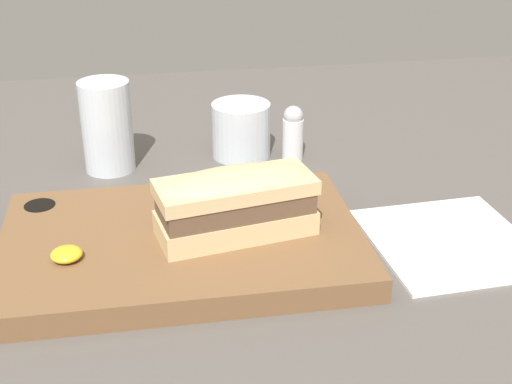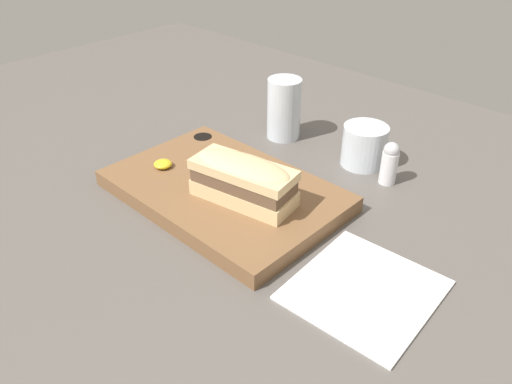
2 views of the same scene
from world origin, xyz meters
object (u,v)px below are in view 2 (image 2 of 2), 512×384
(serving_board, at_px, (224,190))
(water_glass, at_px, (284,113))
(wine_glass, at_px, (364,147))
(sandwich, at_px, (243,179))
(napkin, at_px, (364,290))
(salt_shaker, at_px, (390,163))

(serving_board, xyz_separation_m, water_glass, (-0.07, 0.23, 0.04))
(wine_glass, bearing_deg, water_glass, -175.02)
(sandwich, bearing_deg, wine_glass, 80.19)
(wine_glass, distance_m, napkin, 0.33)
(wine_glass, bearing_deg, serving_board, -112.07)
(sandwich, xyz_separation_m, napkin, (0.23, -0.01, -0.06))
(sandwich, bearing_deg, salt_shaker, 64.61)
(sandwich, height_order, salt_shaker, sandwich)
(sandwich, xyz_separation_m, wine_glass, (0.04, 0.26, -0.03))
(serving_board, bearing_deg, napkin, -5.03)
(serving_board, xyz_separation_m, napkin, (0.28, -0.02, -0.01))
(sandwich, bearing_deg, serving_board, 169.30)
(serving_board, height_order, salt_shaker, salt_shaker)
(water_glass, height_order, wine_glass, water_glass)
(napkin, distance_m, salt_shaker, 0.27)
(wine_glass, xyz_separation_m, salt_shaker, (0.07, -0.02, 0.00))
(napkin, bearing_deg, serving_board, 174.97)
(serving_board, xyz_separation_m, sandwich, (0.06, -0.01, 0.05))
(serving_board, bearing_deg, sandwich, -10.70)
(serving_board, distance_m, salt_shaker, 0.28)
(water_glass, height_order, napkin, water_glass)
(water_glass, relative_size, wine_glass, 1.50)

